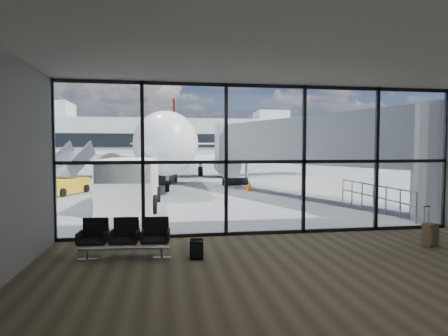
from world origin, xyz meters
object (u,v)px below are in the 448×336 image
object	(u,v)px
airliner	(172,146)
belt_loader	(164,176)
suitcase	(430,234)
service_van	(130,183)
mobile_stairs	(63,184)
backpack	(197,250)
seating_row	(125,236)

from	to	relation	value
airliner	belt_loader	size ratio (longest dim) A/B	9.53
suitcase	service_van	distance (m)	11.47
service_van	mobile_stairs	distance (m)	7.40
backpack	belt_loader	distance (m)	19.26
belt_loader	service_van	bearing A→B (deg)	-79.61
airliner	suitcase	bearing A→B (deg)	-74.83
seating_row	mobile_stairs	size ratio (longest dim) A/B	0.56
seating_row	belt_loader	distance (m)	18.82
suitcase	belt_loader	xyz separation A→B (m)	(-7.01, 19.03, 0.23)
seating_row	belt_loader	xyz separation A→B (m)	(0.88, 18.80, 0.03)
airliner	belt_loader	bearing A→B (deg)	-92.67
seating_row	suitcase	size ratio (longest dim) A/B	1.99
seating_row	backpack	distance (m)	1.75
service_van	suitcase	bearing A→B (deg)	-40.65
airliner	service_van	world-z (taller)	airliner
backpack	suitcase	world-z (taller)	suitcase
airliner	service_van	xyz separation A→B (m)	(-2.16, -19.69, -1.70)
seating_row	airliner	xyz separation A→B (m)	(1.61, 27.17, 2.29)
airliner	service_van	size ratio (longest dim) A/B	7.13
seating_row	mobile_stairs	bearing A→B (deg)	113.83
backpack	suitcase	distance (m)	6.23
suitcase	belt_loader	world-z (taller)	belt_loader
mobile_stairs	seating_row	bearing A→B (deg)	-46.49
mobile_stairs	airliner	bearing A→B (deg)	88.46
seating_row	airliner	distance (m)	27.32
mobile_stairs	backpack	bearing A→B (deg)	-41.22
seating_row	belt_loader	bearing A→B (deg)	91.36
backpack	mobile_stairs	bearing A→B (deg)	122.82
airliner	mobile_stairs	xyz separation A→B (m)	(-6.46, -13.68, -2.22)
suitcase	service_van	world-z (taller)	service_van
airliner	service_van	bearing A→B (deg)	-94.02
belt_loader	seating_row	bearing A→B (deg)	-75.04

